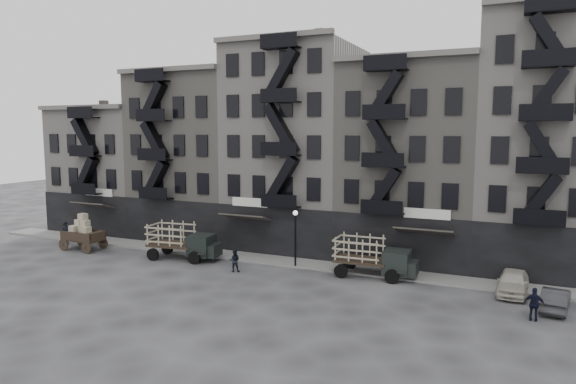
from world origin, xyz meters
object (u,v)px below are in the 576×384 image
at_px(horse, 78,234).
at_px(stake_truck_west, 182,239).
at_px(pedestrian_west, 66,233).
at_px(pedestrian_mid, 235,261).
at_px(wagon, 82,230).
at_px(car_east, 513,282).
at_px(car_far, 555,299).
at_px(stake_truck_east, 373,254).
at_px(policeman, 534,304).

relative_size(horse, stake_truck_west, 0.30).
relative_size(pedestrian_west, pedestrian_mid, 1.24).
distance_m(wagon, pedestrian_west, 3.28).
xyz_separation_m(stake_truck_west, car_east, (23.80, 1.32, -0.89)).
relative_size(horse, car_far, 0.46).
xyz_separation_m(horse, pedestrian_mid, (17.94, -2.75, 0.07)).
height_order(horse, wagon, wagon).
xyz_separation_m(stake_truck_west, pedestrian_west, (-12.63, 0.19, -0.62)).
relative_size(horse, wagon, 0.49).
bearing_deg(stake_truck_west, wagon, 178.18).
distance_m(stake_truck_west, car_east, 23.85).
distance_m(horse, stake_truck_west, 12.51).
height_order(car_east, pedestrian_mid, pedestrian_mid).
relative_size(wagon, car_far, 0.94).
bearing_deg(wagon, car_far, 1.27).
distance_m(stake_truck_east, car_far, 11.36).
distance_m(car_far, pedestrian_west, 38.67).
xyz_separation_m(car_east, pedestrian_mid, (-18.26, -2.75, 0.07)).
bearing_deg(car_east, pedestrian_mid, -168.73).
height_order(horse, pedestrian_mid, pedestrian_mid).
bearing_deg(stake_truck_east, pedestrian_west, -179.42).
bearing_deg(pedestrian_mid, stake_truck_east, 173.73).
bearing_deg(stake_truck_west, policeman, -14.18).
bearing_deg(car_east, stake_truck_west, -174.13).
height_order(wagon, pedestrian_west, wagon).
height_order(stake_truck_east, pedestrian_mid, stake_truck_east).
bearing_deg(stake_truck_west, pedestrian_west, 172.28).
distance_m(stake_truck_east, policeman, 10.97).
bearing_deg(car_far, stake_truck_west, 5.92).
distance_m(stake_truck_west, stake_truck_east, 14.97).
height_order(car_far, pedestrian_mid, pedestrian_mid).
bearing_deg(horse, car_east, -73.87).
height_order(car_east, car_far, car_east).
distance_m(horse, wagon, 3.68).
xyz_separation_m(stake_truck_west, stake_truck_east, (14.91, 1.32, -0.03)).
height_order(stake_truck_east, car_east, stake_truck_east).
xyz_separation_m(pedestrian_mid, policeman, (19.35, -1.76, 0.09)).
distance_m(horse, pedestrian_west, 1.18).
relative_size(pedestrian_west, policeman, 1.11).
distance_m(stake_truck_west, policeman, 25.10).
height_order(horse, stake_truck_east, stake_truck_east).
xyz_separation_m(horse, stake_truck_west, (12.41, -1.32, 0.88)).
height_order(horse, car_east, horse).
distance_m(car_east, policeman, 4.64).
relative_size(horse, car_east, 0.41).
bearing_deg(horse, stake_truck_east, -73.86).
relative_size(horse, pedestrian_mid, 1.08).
relative_size(wagon, stake_truck_east, 0.64).
xyz_separation_m(wagon, car_far, (35.64, 0.02, -1.10)).
relative_size(car_far, pedestrian_mid, 2.37).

